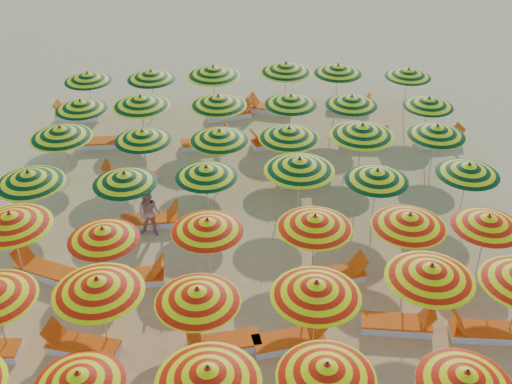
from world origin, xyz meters
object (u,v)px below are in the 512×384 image
at_px(lounger_16, 334,275).
at_px(lounger_22, 273,141).
at_px(umbrella_18, 10,220).
at_px(umbrella_38, 218,100).
at_px(umbrella_33, 289,133).
at_px(umbrella_9, 327,371).
at_px(umbrella_27, 300,164).
at_px(lounger_10, 222,344).
at_px(umbrella_41, 429,102).
at_px(lounger_23, 365,141).
at_px(umbrella_28, 377,175).
at_px(umbrella_14, 197,295).
at_px(lounger_20, 101,143).
at_px(umbrella_7, 78,379).
at_px(umbrella_44, 213,71).
at_px(umbrella_47, 408,73).
at_px(umbrella_45, 286,68).
at_px(lounger_27, 270,108).
at_px(umbrella_24, 29,177).
at_px(umbrella_10, 466,378).
at_px(umbrella_13, 98,285).
at_px(umbrella_34, 362,130).
at_px(lounger_26, 230,114).
at_px(umbrella_42, 88,77).
at_px(umbrella_36, 81,105).
at_px(lounger_21, 206,142).
at_px(lounger_15, 134,277).
at_px(umbrella_23, 488,221).
at_px(umbrella_31, 143,135).
at_px(lounger_12, 398,324).
at_px(umbrella_15, 316,289).
at_px(lounger_13, 484,331).
at_px(umbrella_46, 338,69).
at_px(umbrella_40, 352,100).
at_px(lounger_19, 303,179).
at_px(umbrella_20, 207,225).
at_px(beachgoer_b, 149,214).
at_px(umbrella_29, 468,169).
at_px(lounger_11, 290,340).
at_px(umbrella_21, 315,222).
at_px(umbrella_37, 141,101).
at_px(umbrella_39, 291,100).
at_px(lounger_9, 82,346).
at_px(umbrella_25, 124,178).
at_px(lounger_24, 439,141).
at_px(umbrella_19, 103,234).
at_px(lounger_28, 349,105).
at_px(umbrella_8, 208,375).

relative_size(lounger_16, lounger_22, 0.99).
xyz_separation_m(umbrella_18, umbrella_38, (5.17, 7.04, -0.07)).
bearing_deg(umbrella_33, umbrella_9, -90.27).
relative_size(umbrella_27, lounger_10, 1.51).
height_order(umbrella_41, lounger_10, umbrella_41).
height_order(lounger_16, lounger_23, same).
relative_size(umbrella_28, umbrella_41, 1.02).
distance_m(umbrella_14, umbrella_41, 12.58).
bearing_deg(lounger_20, umbrella_7, 95.67).
bearing_deg(umbrella_44, lounger_23, -23.69).
distance_m(umbrella_47, lounger_16, 11.05).
xyz_separation_m(umbrella_45, lounger_27, (-0.60, 0.04, -1.75)).
height_order(umbrella_24, lounger_10, umbrella_24).
bearing_deg(lounger_10, umbrella_10, 142.53).
bearing_deg(umbrella_38, umbrella_10, -68.41).
xyz_separation_m(umbrella_13, umbrella_34, (7.13, 7.12, 0.00)).
xyz_separation_m(umbrella_10, lounger_26, (-4.51, 14.75, -1.60)).
bearing_deg(umbrella_42, umbrella_36, -85.05).
bearing_deg(lounger_22, umbrella_13, 46.82).
xyz_separation_m(umbrella_38, lounger_21, (-0.50, 0.11, -1.71)).
distance_m(lounger_15, lounger_22, 8.47).
height_order(umbrella_23, lounger_21, umbrella_23).
distance_m(umbrella_31, umbrella_44, 5.16).
height_order(lounger_10, lounger_27, same).
distance_m(umbrella_23, lounger_12, 3.65).
height_order(umbrella_36, umbrella_41, umbrella_36).
bearing_deg(umbrella_41, umbrella_15, -117.43).
distance_m(umbrella_23, lounger_13, 2.87).
bearing_deg(umbrella_44, lounger_12, -68.29).
height_order(umbrella_46, umbrella_47, umbrella_46).
distance_m(umbrella_38, umbrella_40, 4.71).
relative_size(umbrella_46, lounger_19, 1.25).
distance_m(umbrella_20, beachgoer_b, 2.90).
distance_m(umbrella_18, umbrella_42, 9.71).
xyz_separation_m(umbrella_29, lounger_11, (-5.57, -5.04, -1.58)).
bearing_deg(umbrella_15, umbrella_36, 125.21).
bearing_deg(umbrella_21, umbrella_37, 125.73).
relative_size(umbrella_39, lounger_9, 1.12).
xyz_separation_m(umbrella_36, umbrella_41, (12.26, -0.17, -0.02)).
relative_size(umbrella_13, lounger_22, 1.32).
relative_size(umbrella_25, lounger_20, 1.28).
height_order(umbrella_27, lounger_24, umbrella_27).
bearing_deg(umbrella_21, lounger_26, 102.68).
distance_m(lounger_24, lounger_26, 8.04).
relative_size(umbrella_19, lounger_28, 1.07).
height_order(umbrella_34, lounger_22, umbrella_34).
bearing_deg(umbrella_47, umbrella_25, -142.99).
xyz_separation_m(umbrella_8, umbrella_18, (-5.15, 5.20, 0.00)).
xyz_separation_m(umbrella_24, lounger_11, (7.07, -4.84, -1.70)).
xyz_separation_m(lounger_10, lounger_26, (0.20, 12.18, 0.00)).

